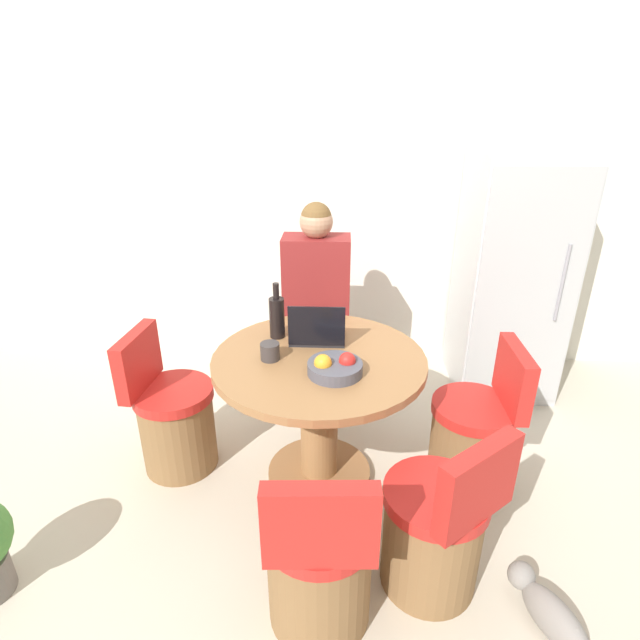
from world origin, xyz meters
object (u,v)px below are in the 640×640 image
dining_table (319,400)px  chair_left_side (174,421)px  laptop (317,333)px  chair_near_right_corner (435,531)px  bottle (277,316)px  fruit_bowl (335,367)px  chair_near_camera (320,564)px  refrigerator (511,277)px  chair_right_side (473,437)px  person_seated (317,300)px  cat (549,611)px

dining_table → chair_left_side: size_ratio=1.31×
laptop → chair_near_right_corner: bearing=123.6°
laptop → bottle: size_ratio=0.95×
fruit_bowl → bottle: bearing=129.7°
dining_table → chair_near_right_corner: chair_near_right_corner is taller
fruit_bowl → chair_near_camera: bearing=-93.5°
refrigerator → chair_right_side: size_ratio=2.00×
dining_table → chair_near_right_corner: 0.82m
chair_right_side → laptop: laptop is taller
chair_near_right_corner → person_seated: bearing=-107.0°
chair_near_camera → chair_left_side: 1.20m
cat → person_seated: bearing=6.5°
chair_near_camera → laptop: 1.08m
refrigerator → dining_table: 1.64m
chair_near_camera → fruit_bowl: size_ratio=3.17×
chair_left_side → bottle: bearing=-70.9°
chair_right_side → bottle: size_ratio=2.69×
chair_left_side → cat: chair_left_side is taller
refrigerator → chair_right_side: 1.24m
dining_table → person_seated: size_ratio=0.77×
chair_near_right_corner → chair_right_side: 0.69m
refrigerator → chair_left_side: (-2.01, -0.97, -0.51)m
person_seated → fruit_bowl: 0.91m
chair_near_camera → fruit_bowl: (0.04, 0.64, 0.49)m
chair_near_camera → cat: bearing=176.7°
person_seated → cat: person_seated is taller
chair_left_side → fruit_bowl: size_ratio=3.17×
chair_near_right_corner → laptop: size_ratio=2.83×
chair_near_camera → cat: 0.90m
chair_left_side → laptop: bearing=-78.4°
fruit_bowl → cat: (0.84, -0.64, -0.69)m
fruit_bowl → chair_left_side: bearing=165.0°
cat → chair_left_side: bearing=37.3°
person_seated → chair_right_side: bearing=138.8°
person_seated → bottle: 0.58m
chair_near_camera → cat: chair_near_camera is taller
refrigerator → chair_near_right_corner: (-0.72, -1.67, -0.51)m
refrigerator → person_seated: size_ratio=1.18×
dining_table → chair_right_side: (0.80, 0.01, -0.21)m
chair_right_side → dining_table: bearing=-90.0°
chair_near_right_corner → chair_right_side: (0.30, 0.63, 0.00)m
chair_near_right_corner → chair_left_side: same height
chair_near_camera → chair_near_right_corner: 0.49m
chair_left_side → refrigerator: bearing=-58.7°
fruit_bowl → laptop: bearing=106.8°
laptop → fruit_bowl: laptop is taller
laptop → cat: size_ratio=0.69×
dining_table → person_seated: (-0.05, 0.75, 0.24)m
refrigerator → chair_left_side: 2.29m
refrigerator → person_seated: bearing=-166.5°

